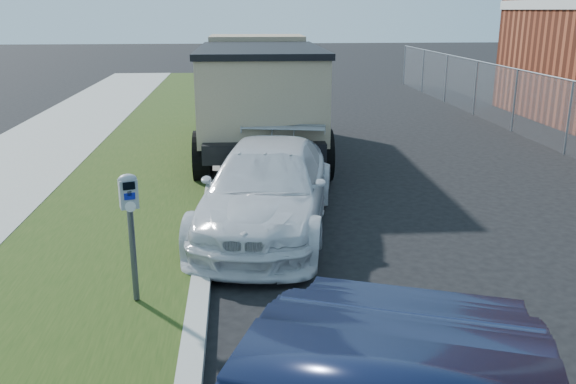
{
  "coord_description": "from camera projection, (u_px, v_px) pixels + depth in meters",
  "views": [
    {
      "loc": [
        -2.09,
        -7.11,
        3.44
      ],
      "look_at": [
        -1.4,
        1.0,
        1.0
      ],
      "focal_mm": 38.0,
      "sensor_mm": 36.0,
      "label": 1
    }
  ],
  "objects": [
    {
      "name": "ground",
      "position": [
        401.0,
        285.0,
        7.94
      ],
      "size": [
        120.0,
        120.0,
        0.0
      ],
      "primitive_type": "plane",
      "color": "black",
      "rests_on": "ground"
    },
    {
      "name": "streetside",
      "position": [
        13.0,
        238.0,
        9.38
      ],
      "size": [
        6.12,
        50.0,
        0.15
      ],
      "color": "gray",
      "rests_on": "ground"
    },
    {
      "name": "chainlink_fence",
      "position": [
        571.0,
        103.0,
        14.75
      ],
      "size": [
        0.06,
        30.06,
        30.0
      ],
      "color": "slate",
      "rests_on": "ground"
    },
    {
      "name": "parking_meter",
      "position": [
        130.0,
        210.0,
        6.91
      ],
      "size": [
        0.25,
        0.2,
        1.54
      ],
      "rotation": [
        0.0,
        0.0,
        0.33
      ],
      "color": "#3F4247",
      "rests_on": "ground"
    },
    {
      "name": "white_wagon",
      "position": [
        267.0,
        188.0,
        9.82
      ],
      "size": [
        2.79,
        5.01,
        1.37
      ],
      "primitive_type": "imported",
      "rotation": [
        0.0,
        0.0,
        -0.19
      ],
      "color": "silver",
      "rests_on": "ground"
    },
    {
      "name": "dump_truck",
      "position": [
        259.0,
        89.0,
        15.02
      ],
      "size": [
        2.93,
        7.12,
        2.77
      ],
      "rotation": [
        0.0,
        0.0,
        -0.01
      ],
      "color": "black",
      "rests_on": "ground"
    }
  ]
}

